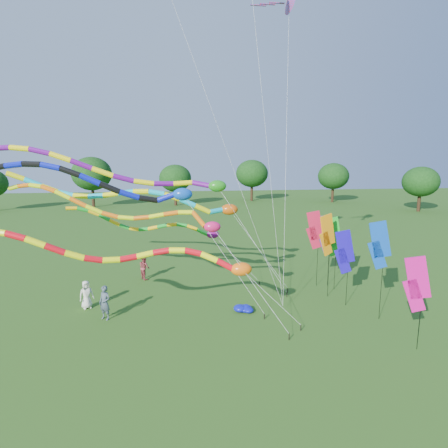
{
  "coord_description": "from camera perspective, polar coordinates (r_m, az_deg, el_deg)",
  "views": [
    {
      "loc": [
        -3.32,
        -14.44,
        8.13
      ],
      "look_at": [
        -0.67,
        4.29,
        4.8
      ],
      "focal_mm": 30.0,
      "sensor_mm": 36.0,
      "label": 1
    }
  ],
  "objects": [
    {
      "name": "ground",
      "position": [
        16.9,
        4.54,
        -18.8
      ],
      "size": [
        160.0,
        160.0,
        0.0
      ],
      "primitive_type": "plane",
      "color": "#205015",
      "rests_on": "ground"
    },
    {
      "name": "tree_ring",
      "position": [
        17.73,
        0.31,
        2.55
      ],
      "size": [
        120.34,
        122.16,
        9.72
      ],
      "color": "#382314",
      "rests_on": "ground"
    },
    {
      "name": "tube_kite_red",
      "position": [
        17.12,
        -10.17,
        -5.04
      ],
      "size": [
        13.36,
        1.24,
        5.8
      ],
      "rotation": [
        0.0,
        0.0,
        -0.06
      ],
      "color": "black",
      "rests_on": "ground"
    },
    {
      "name": "tube_kite_orange",
      "position": [
        18.17,
        -13.9,
        2.0
      ],
      "size": [
        13.01,
        4.79,
        7.5
      ],
      "rotation": [
        0.0,
        0.0,
        -0.37
      ],
      "color": "black",
      "rests_on": "ground"
    },
    {
      "name": "tube_kite_purple",
      "position": [
        21.79,
        -16.93,
        7.82
      ],
      "size": [
        19.01,
        2.69,
        9.55
      ],
      "rotation": [
        0.0,
        0.0,
        -0.12
      ],
      "color": "black",
      "rests_on": "ground"
    },
    {
      "name": "tube_kite_blue",
      "position": [
        18.61,
        -20.49,
        6.08
      ],
      "size": [
        15.87,
        1.9,
        8.69
      ],
      "rotation": [
        0.0,
        0.0,
        -0.08
      ],
      "color": "black",
      "rests_on": "ground"
    },
    {
      "name": "tube_kite_cyan",
      "position": [
        21.25,
        -10.97,
        3.74
      ],
      "size": [
        15.35,
        1.37,
        7.95
      ],
      "rotation": [
        0.0,
        0.0,
        -0.0
      ],
      "color": "black",
      "rests_on": "ground"
    },
    {
      "name": "tube_kite_green",
      "position": [
        23.55,
        -9.56,
        -0.37
      ],
      "size": [
        11.67,
        1.71,
        5.78
      ],
      "rotation": [
        0.0,
        0.0,
        -0.09
      ],
      "color": "black",
      "rests_on": "ground"
    },
    {
      "name": "delta_kite_high_c",
      "position": [
        24.83,
        9.89,
        30.55
      ],
      "size": [
        3.01,
        4.59,
        17.75
      ],
      "rotation": [
        0.0,
        0.0,
        0.12
      ],
      "color": "black",
      "rests_on": "ground"
    },
    {
      "name": "banner_pole_orange",
      "position": [
        22.41,
        15.44,
        -1.64
      ],
      "size": [
        1.13,
        0.43,
        5.02
      ],
      "rotation": [
        0.0,
        0.0,
        0.31
      ],
      "color": "black",
      "rests_on": "ground"
    },
    {
      "name": "banner_pole_violet",
      "position": [
        24.53,
        15.28,
        -1.48
      ],
      "size": [
        1.15,
        0.3,
        4.67
      ],
      "rotation": [
        0.0,
        0.0,
        -0.19
      ],
      "color": "black",
      "rests_on": "ground"
    },
    {
      "name": "banner_pole_green",
      "position": [
        23.91,
        16.24,
        -1.87
      ],
      "size": [
        1.16,
        0.19,
        4.65
      ],
      "rotation": [
        0.0,
        0.0,
        -0.1
      ],
      "color": "black",
      "rests_on": "ground"
    },
    {
      "name": "banner_pole_blue_a",
      "position": [
        21.6,
        17.85,
        -4.08
      ],
      "size": [
        1.15,
        0.3,
        4.32
      ],
      "rotation": [
        0.0,
        0.0,
        -0.2
      ],
      "color": "black",
      "rests_on": "ground"
    },
    {
      "name": "banner_pole_magenta_b",
      "position": [
        17.85,
        27.27,
        -8.17
      ],
      "size": [
        1.1,
        0.54,
        4.17
      ],
      "rotation": [
        0.0,
        0.0,
        -0.41
      ],
      "color": "black",
      "rests_on": "ground"
    },
    {
      "name": "banner_pole_blue_b",
      "position": [
        20.13,
        22.56,
        -3.02
      ],
      "size": [
        1.12,
        0.46,
        5.13
      ],
      "rotation": [
        0.0,
        0.0,
        -0.33
      ],
      "color": "black",
      "rests_on": "ground"
    },
    {
      "name": "banner_pole_red",
      "position": [
        24.32,
        13.66,
        -0.91
      ],
      "size": [
        1.14,
        0.39,
        4.92
      ],
      "rotation": [
        0.0,
        0.0,
        -0.27
      ],
      "color": "black",
      "rests_on": "ground"
    },
    {
      "name": "blue_nylon_heap",
      "position": [
        20.34,
        3.56,
        -12.91
      ],
      "size": [
        1.48,
        1.61,
        0.47
      ],
      "color": "#0D15AD",
      "rests_on": "ground"
    },
    {
      "name": "person_a",
      "position": [
        22.13,
        -20.23,
        -10.06
      ],
      "size": [
        0.9,
        0.79,
        1.56
      ],
      "primitive_type": "imported",
      "rotation": [
        0.0,
        0.0,
        0.47
      ],
      "color": "silver",
      "rests_on": "ground"
    },
    {
      "name": "person_b",
      "position": [
        20.34,
        -17.71,
        -11.37
      ],
      "size": [
        0.77,
        0.71,
        1.77
      ],
      "primitive_type": "imported",
      "rotation": [
        0.0,
        0.0,
        -0.57
      ],
      "color": "#414F5C",
      "rests_on": "ground"
    },
    {
      "name": "person_c",
      "position": [
        26.15,
        -12.04,
        -6.49
      ],
      "size": [
        0.93,
        1.0,
        1.63
      ],
      "primitive_type": "imported",
      "rotation": [
        0.0,
        0.0,
        2.1
      ],
      "color": "#98373C",
      "rests_on": "ground"
    }
  ]
}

